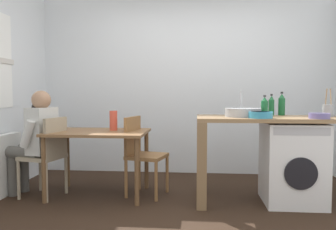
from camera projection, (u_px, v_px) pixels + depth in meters
name	position (u px, v px, depth m)	size (l,w,h in m)	color
ground_plane	(179.00, 213.00, 3.31)	(5.46, 5.46, 0.00)	black
wall_back	(186.00, 81.00, 4.97)	(4.60, 0.10, 2.70)	silver
dining_table	(99.00, 139.00, 3.86)	(1.10, 0.76, 0.74)	brown
chair_person_seat	(48.00, 152.00, 3.81)	(0.48, 0.48, 0.90)	gray
chair_opposite	(141.00, 151.00, 3.90)	(0.49, 0.49, 0.90)	olive
seated_person	(36.00, 137.00, 3.84)	(0.54, 0.54, 1.20)	#595651
kitchen_counter	(248.00, 131.00, 3.63)	(1.50, 0.68, 0.92)	olive
washing_machine	(292.00, 163.00, 3.60)	(0.60, 0.61, 0.86)	white
sink_basin	(243.00, 112.00, 3.62)	(0.38, 0.38, 0.09)	#9EA0A5
tap	(241.00, 103.00, 3.79)	(0.02, 0.02, 0.28)	#B2B2B7
bottle_tall_green	(264.00, 107.00, 3.66)	(0.07, 0.07, 0.23)	#19592D
bottle_squat_brown	(271.00, 106.00, 3.83)	(0.06, 0.06, 0.24)	#19592D
bottle_clear_small	(282.00, 105.00, 3.84)	(0.08, 0.08, 0.27)	#19592D
mixing_bowl	(261.00, 114.00, 3.41)	(0.24, 0.24, 0.07)	teal
utensil_crock	(328.00, 110.00, 3.59)	(0.11, 0.11, 0.30)	gray
colander	(319.00, 115.00, 3.34)	(0.20, 0.20, 0.06)	slate
vase	(113.00, 121.00, 3.94)	(0.09, 0.09, 0.23)	#D84C38
scissors	(265.00, 117.00, 3.50)	(0.15, 0.06, 0.01)	#B2B2B7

